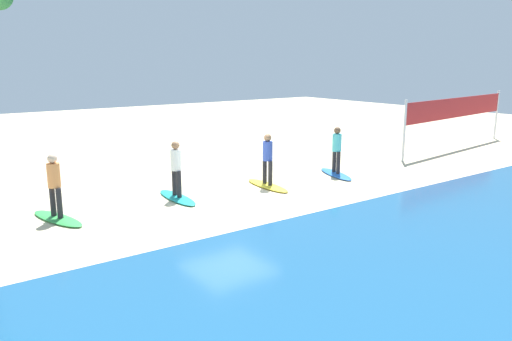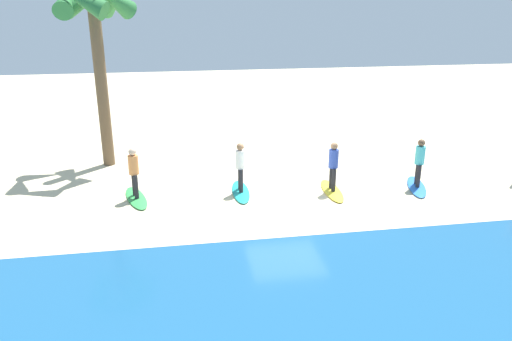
{
  "view_description": "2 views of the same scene",
  "coord_description": "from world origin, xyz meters",
  "px_view_note": "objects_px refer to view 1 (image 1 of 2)",
  "views": [
    {
      "loc": [
        8.09,
        12.43,
        4.02
      ],
      "look_at": [
        -0.42,
        0.86,
        0.87
      ],
      "focal_mm": 35.39,
      "sensor_mm": 36.0,
      "label": 1
    },
    {
      "loc": [
        3.5,
        14.79,
        6.21
      ],
      "look_at": [
        1.16,
        0.89,
        1.27
      ],
      "focal_mm": 34.85,
      "sensor_mm": 36.0,
      "label": 2
    }
  ],
  "objects_px": {
    "volleyball_net": "(457,110)",
    "surfer_green": "(54,181)",
    "surfboard_green": "(57,218)",
    "surfboard_teal": "(177,197)",
    "surfer_teal": "(176,165)",
    "surfboard_blue": "(336,174)",
    "surfer_blue": "(337,147)",
    "surfboard_yellow": "(267,185)",
    "surfer_yellow": "(268,155)"
  },
  "relations": [
    {
      "from": "volleyball_net",
      "to": "surfer_blue",
      "type": "bearing_deg",
      "value": 4.86
    },
    {
      "from": "surfer_blue",
      "to": "volleyball_net",
      "type": "xyz_separation_m",
      "value": [
        -8.44,
        -0.72,
        0.75
      ]
    },
    {
      "from": "surfer_yellow",
      "to": "surfer_teal",
      "type": "bearing_deg",
      "value": -7.98
    },
    {
      "from": "surfer_yellow",
      "to": "surfboard_teal",
      "type": "xyz_separation_m",
      "value": [
        3.04,
        -0.43,
        -0.99
      ]
    },
    {
      "from": "surfer_green",
      "to": "volleyball_net",
      "type": "height_order",
      "value": "volleyball_net"
    },
    {
      "from": "surfboard_green",
      "to": "volleyball_net",
      "type": "distance_m",
      "value": 17.99
    },
    {
      "from": "surfboard_green",
      "to": "volleyball_net",
      "type": "relative_size",
      "value": 0.23
    },
    {
      "from": "surfer_teal",
      "to": "volleyball_net",
      "type": "relative_size",
      "value": 0.18
    },
    {
      "from": "surfboard_blue",
      "to": "surfboard_green",
      "type": "height_order",
      "value": "same"
    },
    {
      "from": "surfer_green",
      "to": "surfer_blue",
      "type": "bearing_deg",
      "value": 176.65
    },
    {
      "from": "surfboard_yellow",
      "to": "volleyball_net",
      "type": "distance_m",
      "value": 11.58
    },
    {
      "from": "volleyball_net",
      "to": "surfboard_blue",
      "type": "bearing_deg",
      "value": 4.86
    },
    {
      "from": "surfer_blue",
      "to": "surfer_teal",
      "type": "distance_m",
      "value": 6.06
    },
    {
      "from": "surfboard_blue",
      "to": "surfer_yellow",
      "type": "relative_size",
      "value": 1.28
    },
    {
      "from": "surfer_blue",
      "to": "surfboard_yellow",
      "type": "height_order",
      "value": "surfer_blue"
    },
    {
      "from": "surfer_teal",
      "to": "surfer_green",
      "type": "height_order",
      "value": "same"
    },
    {
      "from": "surfer_green",
      "to": "surfer_yellow",
      "type": "bearing_deg",
      "value": 176.11
    },
    {
      "from": "surfer_yellow",
      "to": "surfboard_green",
      "type": "xyz_separation_m",
      "value": [
        6.47,
        -0.44,
        -0.99
      ]
    },
    {
      "from": "surfer_teal",
      "to": "surfer_green",
      "type": "xyz_separation_m",
      "value": [
        3.43,
        -0.01,
        0.0
      ]
    },
    {
      "from": "surfer_yellow",
      "to": "surfboard_teal",
      "type": "height_order",
      "value": "surfer_yellow"
    },
    {
      "from": "volleyball_net",
      "to": "surfboard_yellow",
      "type": "bearing_deg",
      "value": 3.02
    },
    {
      "from": "surfboard_teal",
      "to": "surfer_green",
      "type": "distance_m",
      "value": 3.57
    },
    {
      "from": "surfer_teal",
      "to": "volleyball_net",
      "type": "distance_m",
      "value": 14.5
    },
    {
      "from": "surfer_blue",
      "to": "surfboard_teal",
      "type": "bearing_deg",
      "value": -5.11
    },
    {
      "from": "surfer_blue",
      "to": "volleyball_net",
      "type": "bearing_deg",
      "value": -175.14
    },
    {
      "from": "surfboard_blue",
      "to": "surfer_yellow",
      "type": "height_order",
      "value": "surfer_yellow"
    },
    {
      "from": "surfboard_teal",
      "to": "volleyball_net",
      "type": "relative_size",
      "value": 0.23
    },
    {
      "from": "surfer_blue",
      "to": "surfer_green",
      "type": "bearing_deg",
      "value": -3.35
    },
    {
      "from": "surfer_blue",
      "to": "surfboard_green",
      "type": "xyz_separation_m",
      "value": [
        9.46,
        -0.55,
        -0.99
      ]
    },
    {
      "from": "surfboard_teal",
      "to": "surfer_teal",
      "type": "relative_size",
      "value": 1.28
    },
    {
      "from": "surfboard_blue",
      "to": "surfer_teal",
      "type": "relative_size",
      "value": 1.28
    },
    {
      "from": "surfboard_blue",
      "to": "surfboard_teal",
      "type": "distance_m",
      "value": 6.06
    },
    {
      "from": "surfer_blue",
      "to": "surfer_yellow",
      "type": "height_order",
      "value": "same"
    },
    {
      "from": "surfer_blue",
      "to": "surfer_teal",
      "type": "xyz_separation_m",
      "value": [
        6.04,
        -0.54,
        0.0
      ]
    },
    {
      "from": "surfer_blue",
      "to": "surfboard_yellow",
      "type": "distance_m",
      "value": 3.16
    },
    {
      "from": "volleyball_net",
      "to": "surfer_green",
      "type": "bearing_deg",
      "value": 0.52
    },
    {
      "from": "surfer_blue",
      "to": "volleyball_net",
      "type": "relative_size",
      "value": 0.18
    },
    {
      "from": "surfboard_yellow",
      "to": "surfer_blue",
      "type": "bearing_deg",
      "value": 90.98
    },
    {
      "from": "surfboard_blue",
      "to": "surfer_blue",
      "type": "bearing_deg",
      "value": 18.29
    },
    {
      "from": "surfer_teal",
      "to": "surfer_green",
      "type": "bearing_deg",
      "value": -0.23
    },
    {
      "from": "surfer_teal",
      "to": "surfboard_green",
      "type": "bearing_deg",
      "value": -0.23
    },
    {
      "from": "surfer_blue",
      "to": "surfer_teal",
      "type": "bearing_deg",
      "value": -5.11
    },
    {
      "from": "surfboard_yellow",
      "to": "surfboard_teal",
      "type": "relative_size",
      "value": 1.0
    },
    {
      "from": "surfer_teal",
      "to": "surfer_yellow",
      "type": "bearing_deg",
      "value": 172.02
    },
    {
      "from": "surfboard_blue",
      "to": "surfer_teal",
      "type": "xyz_separation_m",
      "value": [
        6.04,
        -0.54,
        0.99
      ]
    },
    {
      "from": "surfboard_green",
      "to": "surfer_green",
      "type": "bearing_deg",
      "value": 165.72
    },
    {
      "from": "surfboard_blue",
      "to": "surfer_blue",
      "type": "distance_m",
      "value": 0.99
    },
    {
      "from": "surfer_yellow",
      "to": "surfer_teal",
      "type": "relative_size",
      "value": 1.0
    },
    {
      "from": "surfboard_blue",
      "to": "surfboard_green",
      "type": "bearing_deg",
      "value": -75.06
    },
    {
      "from": "surfboard_blue",
      "to": "surfer_teal",
      "type": "height_order",
      "value": "surfer_teal"
    }
  ]
}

